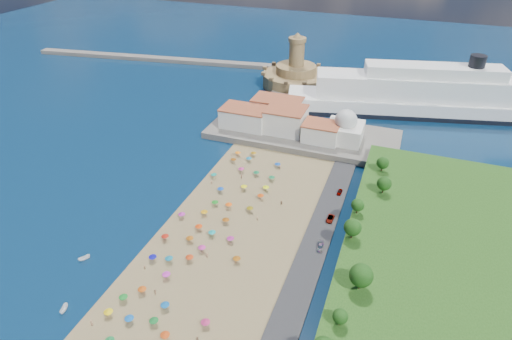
% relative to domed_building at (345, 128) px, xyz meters
% --- Properties ---
extents(ground, '(700.00, 700.00, 0.00)m').
position_rel_domed_building_xyz_m(ground, '(-30.00, -71.00, -8.97)').
color(ground, '#071938').
rests_on(ground, ground).
extents(terrace, '(90.00, 36.00, 3.00)m').
position_rel_domed_building_xyz_m(terrace, '(-20.00, 2.00, -7.47)').
color(terrace, '#59544C').
rests_on(terrace, ground).
extents(jetty, '(18.00, 70.00, 2.40)m').
position_rel_domed_building_xyz_m(jetty, '(-42.00, 37.00, -7.77)').
color(jetty, '#59544C').
rests_on(jetty, ground).
extents(breakwater, '(199.03, 34.77, 2.60)m').
position_rel_domed_building_xyz_m(breakwater, '(-140.00, 82.00, -7.67)').
color(breakwater, '#59544C').
rests_on(breakwater, ground).
extents(waterfront_buildings, '(57.00, 29.00, 11.00)m').
position_rel_domed_building_xyz_m(waterfront_buildings, '(-33.05, 2.64, -1.10)').
color(waterfront_buildings, silver).
rests_on(waterfront_buildings, terrace).
extents(domed_building, '(16.00, 16.00, 15.00)m').
position_rel_domed_building_xyz_m(domed_building, '(0.00, 0.00, 0.00)').
color(domed_building, silver).
rests_on(domed_building, terrace).
extents(fortress, '(40.00, 40.00, 32.40)m').
position_rel_domed_building_xyz_m(fortress, '(-42.00, 67.00, -2.29)').
color(fortress, '#A07D50').
rests_on(fortress, ground).
extents(cruise_ship, '(148.50, 55.20, 32.21)m').
position_rel_domed_building_xyz_m(cruise_ship, '(34.59, 51.35, 0.56)').
color(cruise_ship, black).
rests_on(cruise_ship, ground).
extents(beach_parasols, '(31.40, 116.31, 2.20)m').
position_rel_domed_building_xyz_m(beach_parasols, '(-31.95, -82.17, -6.83)').
color(beach_parasols, gray).
rests_on(beach_parasols, beach).
extents(beachgoers, '(32.49, 96.42, 1.89)m').
position_rel_domed_building_xyz_m(beachgoers, '(-29.82, -70.39, -7.85)').
color(beachgoers, tan).
rests_on(beachgoers, beach).
extents(moored_boats, '(11.00, 22.26, 1.50)m').
position_rel_domed_building_xyz_m(moored_boats, '(-58.41, -112.16, -8.23)').
color(moored_boats, white).
rests_on(moored_boats, ground).
extents(parked_cars, '(2.50, 37.38, 1.39)m').
position_rel_domed_building_xyz_m(parked_cars, '(6.00, -58.97, -7.60)').
color(parked_cars, gray).
rests_on(parked_cars, promenade).
extents(hillside_trees, '(11.86, 111.57, 8.30)m').
position_rel_domed_building_xyz_m(hillside_trees, '(17.94, -80.32, 1.19)').
color(hillside_trees, '#382314').
rests_on(hillside_trees, hillside).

